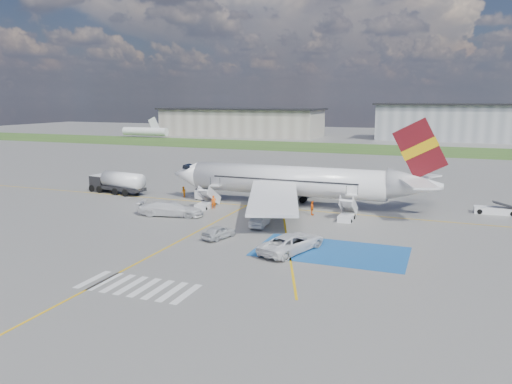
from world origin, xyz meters
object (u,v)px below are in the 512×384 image
(fuel_tanker, at_px, (118,184))
(belt_loader, at_px, (496,211))
(van_white_a, at_px, (292,239))
(van_white_b, at_px, (171,206))
(car_silver_a, at_px, (219,232))
(car_silver_b, at_px, (260,221))
(airliner, at_px, (298,181))
(gpu_cart, at_px, (202,195))

(fuel_tanker, relative_size, belt_loader, 1.86)
(van_white_a, height_order, van_white_b, van_white_b)
(car_silver_a, distance_m, van_white_b, 11.99)
(car_silver_b, xyz_separation_m, van_white_b, (-11.96, 0.97, 0.49))
(car_silver_a, bearing_deg, airliner, -82.98)
(car_silver_a, bearing_deg, gpu_cart, -40.95)
(fuel_tanker, bearing_deg, car_silver_b, -11.26)
(gpu_cart, xyz_separation_m, belt_loader, (37.96, 5.32, -0.32))
(fuel_tanker, height_order, car_silver_b, fuel_tanker)
(car_silver_b, bearing_deg, gpu_cart, -45.90)
(fuel_tanker, xyz_separation_m, van_white_a, (33.08, -18.40, -0.24))
(van_white_b, bearing_deg, car_silver_a, -135.77)
(airliner, bearing_deg, van_white_a, -75.17)
(belt_loader, bearing_deg, van_white_a, -130.58)
(fuel_tanker, height_order, gpu_cart, fuel_tanker)
(car_silver_a, relative_size, van_white_b, 0.66)
(belt_loader, height_order, car_silver_b, belt_loader)
(car_silver_a, xyz_separation_m, van_white_b, (-9.72, 7.00, 0.50))
(fuel_tanker, relative_size, van_white_b, 1.66)
(fuel_tanker, xyz_separation_m, car_silver_a, (24.80, -16.96, -0.71))
(gpu_cart, bearing_deg, belt_loader, 21.57)
(van_white_a, bearing_deg, car_silver_b, -32.99)
(fuel_tanker, relative_size, car_silver_b, 2.37)
(gpu_cart, height_order, belt_loader, belt_loader)
(fuel_tanker, distance_m, van_white_b, 18.07)
(gpu_cart, distance_m, car_silver_b, 16.92)
(airliner, relative_size, van_white_b, 6.11)
(belt_loader, xyz_separation_m, van_white_a, (-19.09, -23.82, 0.75))
(car_silver_a, bearing_deg, van_white_b, -18.56)
(belt_loader, distance_m, van_white_a, 30.54)
(fuel_tanker, height_order, van_white_a, fuel_tanker)
(van_white_a, bearing_deg, belt_loader, -110.64)
(gpu_cart, bearing_deg, van_white_a, -30.83)
(airliner, distance_m, gpu_cart, 14.07)
(airliner, height_order, car_silver_b, airliner)
(car_silver_a, xyz_separation_m, van_white_a, (8.28, -1.44, 0.47))
(airliner, bearing_deg, car_silver_b, -94.68)
(fuel_tanker, bearing_deg, van_white_b, -22.70)
(fuel_tanker, relative_size, car_silver_a, 2.50)
(van_white_b, bearing_deg, belt_loader, -77.49)
(airliner, distance_m, car_silver_a, 18.25)
(car_silver_b, bearing_deg, van_white_b, -9.85)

